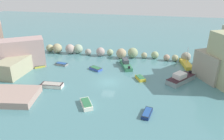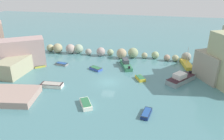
# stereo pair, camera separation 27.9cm
# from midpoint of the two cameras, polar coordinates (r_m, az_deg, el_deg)

# --- Properties ---
(cove_water) EXTENTS (160.00, 160.00, 0.00)m
(cove_water) POSITION_cam_midpoint_polar(r_m,az_deg,el_deg) (42.19, -0.84, -3.17)
(cove_water) COLOR teal
(cove_water) RESTS_ON ground
(rock_breakwater) EXTENTS (37.07, 4.01, 2.53)m
(rock_breakwater) POSITION_cam_midpoint_polar(r_m,az_deg,el_deg) (55.80, -1.22, 4.75)
(rock_breakwater) COLOR tan
(rock_breakwater) RESTS_ON ground
(stone_dock) EXTENTS (10.04, 7.47, 1.12)m
(stone_dock) POSITION_cam_midpoint_polar(r_m,az_deg,el_deg) (40.27, -25.14, -6.02)
(stone_dock) COLOR tan
(stone_dock) RESTS_ON ground
(moored_boat_0) EXTENTS (2.61, 2.47, 0.47)m
(moored_boat_0) POSITION_cam_midpoint_polar(r_m,az_deg,el_deg) (51.73, -18.05, 1.02)
(moored_boat_0) COLOR gold
(moored_boat_0) RESTS_ON cove_water
(moored_boat_1) EXTENTS (3.72, 6.29, 1.62)m
(moored_boat_1) POSITION_cam_midpoint_polar(r_m,az_deg,el_deg) (49.35, 3.79, 1.52)
(moored_boat_1) COLOR #337C55
(moored_boat_1) RESTS_ON cove_water
(moored_boat_2) EXTENTS (2.65, 6.12, 4.39)m
(moored_boat_2) POSITION_cam_midpoint_polar(r_m,az_deg,el_deg) (52.44, 18.83, 1.43)
(moored_boat_2) COLOR gold
(moored_boat_2) RESTS_ON cove_water
(moored_boat_3) EXTENTS (2.88, 3.58, 0.71)m
(moored_boat_3) POSITION_cam_midpoint_polar(r_m,az_deg,el_deg) (34.94, -6.57, -8.71)
(moored_boat_3) COLOR white
(moored_boat_3) RESTS_ON cove_water
(moored_boat_4) EXTENTS (5.89, 6.52, 1.92)m
(moored_boat_4) POSITION_cam_midpoint_polar(r_m,az_deg,el_deg) (44.04, 17.51, -2.16)
(moored_boat_4) COLOR #85979A
(moored_boat_4) RESTS_ON cove_water
(moored_boat_5) EXTENTS (4.08, 1.76, 0.71)m
(moored_boat_5) POSITION_cam_midpoint_polar(r_m,az_deg,el_deg) (41.78, -15.09, -3.75)
(moored_boat_5) COLOR white
(moored_boat_5) RESTS_ON cove_water
(moored_boat_6) EXTENTS (2.36, 2.82, 0.53)m
(moored_boat_6) POSITION_cam_midpoint_polar(r_m,az_deg,el_deg) (42.72, -23.41, -4.47)
(moored_boat_6) COLOR yellow
(moored_boat_6) RESTS_ON cove_water
(moored_boat_7) EXTENTS (3.04, 2.51, 0.58)m
(moored_boat_7) POSITION_cam_midpoint_polar(r_m,az_deg,el_deg) (47.72, -4.05, 0.39)
(moored_boat_7) COLOR #3756BC
(moored_boat_7) RESTS_ON cove_water
(moored_boat_8) EXTENTS (2.30, 2.77, 0.63)m
(moored_boat_8) POSITION_cam_midpoint_polar(r_m,az_deg,el_deg) (43.44, 7.51, -2.13)
(moored_boat_8) COLOR gold
(moored_boat_8) RESTS_ON cove_water
(moored_boat_9) EXTENTS (1.60, 3.08, 0.53)m
(moored_boat_9) POSITION_cam_midpoint_polar(r_m,az_deg,el_deg) (33.09, 9.14, -11.01)
(moored_boat_9) COLOR navy
(moored_boat_9) RESTS_ON cove_water
(moored_boat_10) EXTENTS (2.98, 1.72, 0.51)m
(moored_boat_10) POSITION_cam_midpoint_polar(r_m,az_deg,el_deg) (51.51, -12.73, 1.56)
(moored_boat_10) COLOR gray
(moored_boat_10) RESTS_ON cove_water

